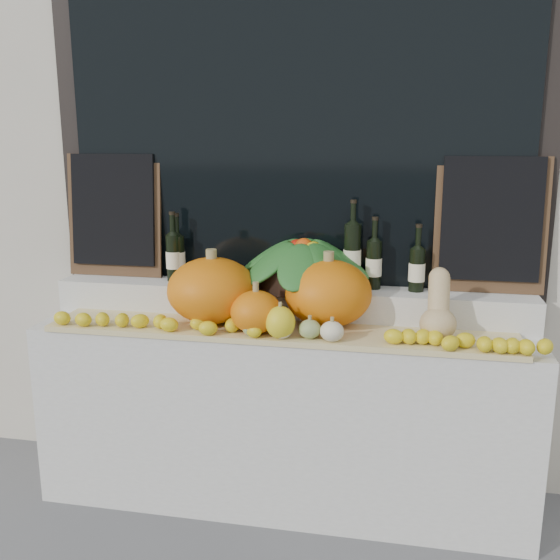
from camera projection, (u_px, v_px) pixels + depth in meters
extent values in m
cube|color=beige|center=(309.00, 38.00, 3.29)|extent=(7.00, 0.90, 4.50)
cube|color=black|center=(294.00, 103.00, 2.94)|extent=(2.40, 0.04, 2.10)
cube|color=black|center=(293.00, 102.00, 2.91)|extent=(2.20, 0.02, 2.00)
cube|color=silver|center=(283.00, 414.00, 3.01)|extent=(2.30, 0.55, 0.88)
cube|color=silver|center=(289.00, 302.00, 3.03)|extent=(2.30, 0.25, 0.16)
cube|color=tan|center=(278.00, 332.00, 2.78)|extent=(2.10, 0.32, 0.02)
ellipsoid|color=orange|center=(212.00, 290.00, 2.86)|extent=(0.44, 0.44, 0.30)
ellipsoid|color=orange|center=(328.00, 293.00, 2.81)|extent=(0.41, 0.41, 0.30)
ellipsoid|color=orange|center=(256.00, 312.00, 2.72)|extent=(0.27, 0.27, 0.19)
ellipsoid|color=tan|center=(438.00, 324.00, 2.63)|extent=(0.15, 0.15, 0.14)
cylinder|color=tan|center=(439.00, 296.00, 2.65)|extent=(0.09, 0.14, 0.18)
sphere|color=tan|center=(439.00, 278.00, 2.67)|extent=(0.09, 0.09, 0.09)
ellipsoid|color=#37681F|center=(310.00, 329.00, 2.65)|extent=(0.10, 0.10, 0.08)
cylinder|color=#90824E|center=(310.00, 317.00, 2.64)|extent=(0.02, 0.02, 0.02)
ellipsoid|color=#37681F|center=(252.00, 327.00, 2.69)|extent=(0.09, 0.09, 0.08)
cylinder|color=#90824E|center=(252.00, 315.00, 2.67)|extent=(0.02, 0.02, 0.02)
ellipsoid|color=beige|center=(281.00, 329.00, 2.65)|extent=(0.10, 0.10, 0.08)
cylinder|color=#90824E|center=(281.00, 318.00, 2.64)|extent=(0.02, 0.02, 0.02)
ellipsoid|color=yellow|center=(280.00, 322.00, 2.64)|extent=(0.13, 0.13, 0.14)
cylinder|color=#90824E|center=(280.00, 304.00, 2.62)|extent=(0.02, 0.02, 0.02)
ellipsoid|color=beige|center=(332.00, 331.00, 2.61)|extent=(0.10, 0.10, 0.09)
cylinder|color=#90824E|center=(332.00, 319.00, 2.60)|extent=(0.02, 0.02, 0.02)
cylinder|color=black|center=(304.00, 275.00, 2.97)|extent=(0.44, 0.44, 0.12)
cylinder|color=black|center=(174.00, 258.00, 3.09)|extent=(0.07, 0.07, 0.23)
cylinder|color=black|center=(172.00, 225.00, 3.06)|extent=(0.03, 0.03, 0.10)
cylinder|color=white|center=(174.00, 260.00, 3.10)|extent=(0.08, 0.08, 0.08)
cylinder|color=black|center=(172.00, 213.00, 3.04)|extent=(0.03, 0.03, 0.02)
cylinder|color=black|center=(178.00, 258.00, 3.11)|extent=(0.07, 0.07, 0.22)
cylinder|color=black|center=(176.00, 226.00, 3.07)|extent=(0.03, 0.03, 0.10)
cylinder|color=white|center=(178.00, 260.00, 3.11)|extent=(0.08, 0.08, 0.08)
cylinder|color=black|center=(176.00, 215.00, 3.06)|extent=(0.03, 0.03, 0.02)
cylinder|color=black|center=(352.00, 256.00, 2.94)|extent=(0.08, 0.08, 0.31)
cylinder|color=black|center=(353.00, 214.00, 2.89)|extent=(0.03, 0.03, 0.10)
cylinder|color=white|center=(352.00, 258.00, 2.94)|extent=(0.08, 0.08, 0.08)
cylinder|color=black|center=(354.00, 201.00, 2.88)|extent=(0.03, 0.03, 0.02)
cylinder|color=black|center=(374.00, 265.00, 2.94)|extent=(0.07, 0.07, 0.23)
cylinder|color=black|center=(375.00, 230.00, 2.90)|extent=(0.03, 0.03, 0.10)
cylinder|color=white|center=(374.00, 267.00, 2.94)|extent=(0.08, 0.08, 0.08)
cylinder|color=black|center=(375.00, 218.00, 2.89)|extent=(0.03, 0.03, 0.02)
cylinder|color=black|center=(417.00, 270.00, 2.89)|extent=(0.07, 0.07, 0.20)
cylinder|color=black|center=(418.00, 238.00, 2.86)|extent=(0.03, 0.03, 0.10)
cylinder|color=white|center=(417.00, 272.00, 2.89)|extent=(0.08, 0.08, 0.08)
cylinder|color=black|center=(419.00, 226.00, 2.84)|extent=(0.03, 0.03, 0.02)
cube|color=#4C331E|center=(115.00, 216.00, 3.18)|extent=(0.50, 0.07, 0.62)
cube|color=black|center=(113.00, 210.00, 3.16)|extent=(0.44, 0.07, 0.56)
cube|color=#4C331E|center=(490.00, 225.00, 2.84)|extent=(0.50, 0.07, 0.62)
cube|color=black|center=(491.00, 219.00, 2.82)|extent=(0.44, 0.07, 0.56)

